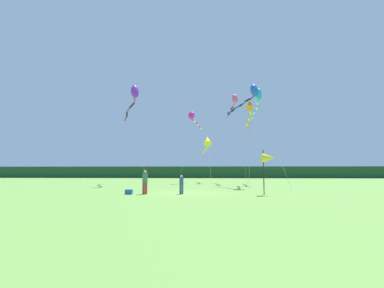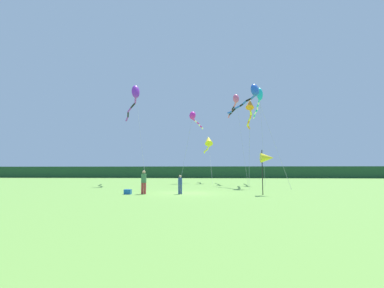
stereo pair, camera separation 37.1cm
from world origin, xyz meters
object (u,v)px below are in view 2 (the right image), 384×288
(person_adult, at_px, (144,181))
(kite_orange, at_px, (250,108))
(kite_yellow, at_px, (208,141))
(kite_magenta, at_px, (193,117))
(person_child, at_px, (180,183))
(banner_flag_pole, at_px, (267,158))
(kite_purple, at_px, (134,96))
(cooler_box, at_px, (128,192))
(kite_blue, at_px, (252,93))
(kite_rainbow, at_px, (235,102))
(kite_cyan, at_px, (259,98))

(person_adult, relative_size, kite_orange, 0.18)
(person_adult, xyz_separation_m, kite_yellow, (4.45, 18.94, 4.80))
(person_adult, distance_m, kite_magenta, 20.64)
(person_child, relative_size, banner_flag_pole, 0.43)
(kite_orange, relative_size, kite_purple, 0.79)
(banner_flag_pole, distance_m, kite_orange, 11.15)
(person_child, relative_size, cooler_box, 2.86)
(person_adult, bearing_deg, cooler_box, -170.83)
(person_adult, height_order, kite_orange, kite_orange)
(cooler_box, relative_size, kite_orange, 0.05)
(kite_magenta, relative_size, kite_blue, 0.92)
(kite_purple, distance_m, kite_rainbow, 13.35)
(banner_flag_pole, bearing_deg, kite_yellow, 102.51)
(cooler_box, distance_m, banner_flag_pole, 10.03)
(kite_orange, relative_size, kite_magenta, 0.94)
(kite_purple, bearing_deg, banner_flag_pole, -44.54)
(kite_rainbow, bearing_deg, banner_flag_pole, -88.07)
(kite_blue, bearing_deg, kite_purple, 167.03)
(kite_orange, distance_m, kite_purple, 13.82)
(person_child, relative_size, kite_orange, 0.14)
(kite_blue, bearing_deg, kite_yellow, 116.97)
(person_child, xyz_separation_m, kite_orange, (6.29, 9.29, 7.50))
(person_adult, distance_m, banner_flag_pole, 8.81)
(kite_yellow, xyz_separation_m, kite_blue, (4.74, -9.31, 4.11))
(kite_orange, distance_m, kite_magenta, 11.38)
(cooler_box, relative_size, kite_yellow, 0.05)
(person_child, relative_size, kite_rainbow, 0.11)
(kite_cyan, xyz_separation_m, kite_rainbow, (-2.85, 2.02, 0.04))
(banner_flag_pole, height_order, kite_cyan, kite_cyan)
(banner_flag_pole, relative_size, kite_rainbow, 0.26)
(kite_cyan, relative_size, kite_orange, 1.29)
(kite_orange, bearing_deg, kite_purple, 166.22)
(kite_yellow, relative_size, kite_magenta, 0.99)
(kite_yellow, bearing_deg, kite_orange, -64.86)
(person_child, relative_size, kite_blue, 0.12)
(person_child, xyz_separation_m, kite_cyan, (8.34, 15.39, 10.14))
(person_child, xyz_separation_m, kite_magenta, (-0.22, 18.58, 8.40))
(kite_cyan, xyz_separation_m, kite_orange, (-2.04, -6.10, -2.63))
(kite_magenta, height_order, kite_rainbow, kite_rainbow)
(person_child, height_order, kite_rainbow, kite_rainbow)
(kite_yellow, bearing_deg, kite_purple, -144.84)
(person_adult, xyz_separation_m, kite_rainbow, (8.07, 17.62, 9.99))
(person_adult, distance_m, kite_yellow, 20.03)
(cooler_box, xyz_separation_m, kite_magenta, (3.45, 18.96, 8.98))
(kite_magenta, bearing_deg, banner_flag_pole, -71.52)
(cooler_box, height_order, kite_rainbow, kite_rainbow)
(banner_flag_pole, xyz_separation_m, kite_orange, (0.21, 9.56, 5.74))
(kite_rainbow, distance_m, kite_blue, 8.14)
(person_adult, height_order, person_child, person_adult)
(cooler_box, relative_size, kite_purple, 0.04)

